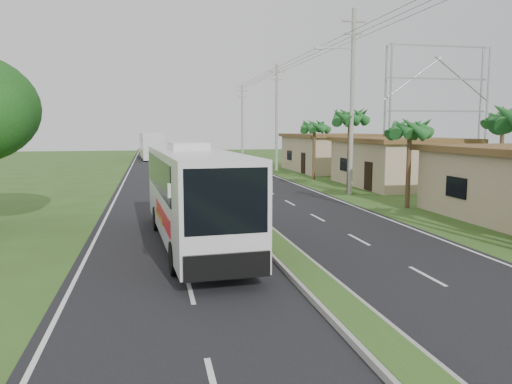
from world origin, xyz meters
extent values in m
plane|color=#374F1D|center=(0.00, 0.00, 0.00)|extent=(180.00, 180.00, 0.00)
cube|color=black|center=(0.00, 20.00, 0.01)|extent=(14.00, 160.00, 0.02)
cube|color=gray|center=(0.00, 20.00, 0.10)|extent=(1.20, 160.00, 0.17)
cube|color=#374F1D|center=(0.00, 20.00, 0.18)|extent=(0.95, 160.00, 0.02)
cube|color=silver|center=(-6.70, 20.00, 0.00)|extent=(0.12, 160.00, 0.01)
cube|color=silver|center=(6.70, 20.00, 0.00)|extent=(0.12, 160.00, 0.01)
cube|color=tan|center=(14.00, 22.00, 1.68)|extent=(7.00, 10.00, 3.35)
cube|color=brown|center=(14.00, 22.00, 3.51)|extent=(7.60, 10.60, 0.32)
cube|color=tan|center=(14.00, 36.00, 1.75)|extent=(8.00, 11.00, 3.50)
cube|color=brown|center=(14.00, 36.00, 3.66)|extent=(8.60, 11.60, 0.32)
cylinder|color=#473321|center=(9.40, 12.00, 2.30)|extent=(0.26, 0.26, 4.60)
cylinder|color=#473321|center=(8.80, 19.00, 2.70)|extent=(0.26, 0.26, 5.40)
cylinder|color=#473321|center=(9.30, 28.00, 2.40)|extent=(0.26, 0.26, 4.80)
cylinder|color=#473321|center=(17.50, 15.00, 2.60)|extent=(0.26, 0.26, 5.20)
cylinder|color=gray|center=(8.50, 18.00, 6.00)|extent=(0.28, 0.28, 12.00)
cube|color=gray|center=(8.50, 18.00, 11.20)|extent=(1.60, 0.12, 0.12)
cube|color=gray|center=(8.50, 18.00, 10.40)|extent=(1.20, 0.10, 0.10)
cube|color=gray|center=(7.30, 18.00, 9.50)|extent=(2.40, 0.10, 0.10)
cylinder|color=gray|center=(8.50, 38.00, 5.50)|extent=(0.28, 0.28, 11.00)
cube|color=gray|center=(8.50, 38.00, 10.20)|extent=(1.60, 0.12, 0.12)
cube|color=gray|center=(8.50, 38.00, 9.40)|extent=(1.20, 0.10, 0.10)
cylinder|color=gray|center=(8.50, 58.00, 5.25)|extent=(0.28, 0.28, 10.50)
cube|color=gray|center=(8.50, 58.00, 9.70)|extent=(1.60, 0.12, 0.12)
cube|color=gray|center=(8.50, 58.00, 8.90)|extent=(1.20, 0.10, 0.10)
cylinder|color=gray|center=(17.00, 29.50, 6.00)|extent=(0.18, 0.18, 12.00)
cylinder|color=gray|center=(27.00, 29.50, 6.00)|extent=(0.18, 0.18, 12.00)
cylinder|color=gray|center=(17.00, 30.50, 6.00)|extent=(0.18, 0.18, 12.00)
cylinder|color=gray|center=(27.00, 30.50, 6.00)|extent=(0.18, 0.18, 12.00)
cube|color=gray|center=(22.00, 30.00, 6.00)|extent=(10.00, 0.14, 0.14)
cube|color=gray|center=(22.00, 30.00, 9.00)|extent=(10.00, 0.14, 0.14)
cube|color=gray|center=(22.00, 30.00, 12.00)|extent=(10.00, 0.14, 0.14)
cube|color=silver|center=(-2.94, 5.53, 2.00)|extent=(3.23, 12.00, 3.12)
cube|color=black|center=(-2.98, 6.12, 2.69)|extent=(3.12, 9.64, 1.25)
cube|color=black|center=(-2.57, -0.33, 2.50)|extent=(2.23, 0.28, 1.74)
cube|color=red|center=(-2.87, 4.34, 1.38)|extent=(2.85, 5.29, 0.54)
cube|color=orange|center=(-2.96, 5.82, 1.13)|extent=(2.71, 3.12, 0.25)
cube|color=silver|center=(-3.02, 6.71, 3.70)|extent=(1.53, 2.46, 0.28)
cylinder|color=black|center=(-3.82, 1.71, 0.51)|extent=(0.38, 1.05, 1.03)
cylinder|color=black|center=(-1.59, 1.85, 0.51)|extent=(0.38, 1.05, 1.03)
cylinder|color=black|center=(-4.26, 8.62, 0.51)|extent=(0.38, 1.05, 1.03)
cylinder|color=black|center=(-2.03, 8.76, 0.51)|extent=(0.38, 1.05, 1.03)
cube|color=silver|center=(-4.39, 60.48, 1.96)|extent=(3.50, 13.02, 3.59)
cube|color=black|center=(-4.42, 61.04, 3.04)|extent=(3.36, 9.67, 1.22)
cube|color=orange|center=(-4.33, 59.36, 1.28)|extent=(3.18, 6.31, 0.39)
cylinder|color=black|center=(-5.33, 55.10, 0.54)|extent=(0.39, 1.09, 1.08)
cylinder|color=black|center=(-2.87, 55.23, 0.54)|extent=(0.39, 1.09, 1.08)
cylinder|color=black|center=(-5.88, 65.17, 0.54)|extent=(0.39, 1.09, 1.08)
cylinder|color=black|center=(-3.42, 65.30, 0.54)|extent=(0.39, 1.09, 1.08)
imported|color=black|center=(-2.00, 4.28, 0.57)|extent=(1.94, 0.73, 1.14)
imported|color=maroon|center=(-2.00, 4.28, 1.51)|extent=(0.75, 0.53, 1.93)
camera|label=1|loc=(-4.44, -13.02, 4.38)|focal=35.00mm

